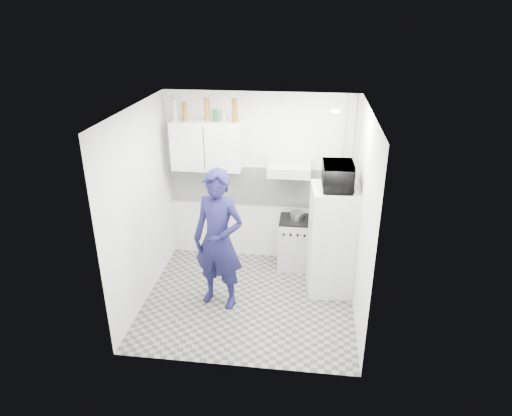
# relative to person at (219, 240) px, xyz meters

# --- Properties ---
(floor) EXTENTS (2.80, 2.80, 0.00)m
(floor) POSITION_rel_person_xyz_m (0.38, 0.08, -0.94)
(floor) COLOR gray
(floor) RESTS_ON ground
(ceiling) EXTENTS (2.80, 2.80, 0.00)m
(ceiling) POSITION_rel_person_xyz_m (0.38, 0.08, 1.66)
(ceiling) COLOR white
(ceiling) RESTS_ON wall_back
(wall_back) EXTENTS (2.80, 0.00, 2.80)m
(wall_back) POSITION_rel_person_xyz_m (0.38, 1.33, 0.36)
(wall_back) COLOR silver
(wall_back) RESTS_ON floor
(wall_left) EXTENTS (0.00, 2.60, 2.60)m
(wall_left) POSITION_rel_person_xyz_m (-1.02, 0.08, 0.36)
(wall_left) COLOR silver
(wall_left) RESTS_ON floor
(wall_right) EXTENTS (0.00, 2.60, 2.60)m
(wall_right) POSITION_rel_person_xyz_m (1.78, 0.08, 0.36)
(wall_right) COLOR silver
(wall_right) RESTS_ON floor
(person) EXTENTS (0.78, 0.61, 1.89)m
(person) POSITION_rel_person_xyz_m (0.00, 0.00, 0.00)
(person) COLOR #171642
(person) RESTS_ON floor
(stove) EXTENTS (0.48, 0.48, 0.76)m
(stove) POSITION_rel_person_xyz_m (0.93, 1.08, -0.56)
(stove) COLOR #BBB9B7
(stove) RESTS_ON floor
(fridge) EXTENTS (0.69, 0.69, 1.53)m
(fridge) POSITION_rel_person_xyz_m (1.48, 0.53, -0.18)
(fridge) COLOR white
(fridge) RESTS_ON floor
(stove_top) EXTENTS (0.46, 0.46, 0.03)m
(stove_top) POSITION_rel_person_xyz_m (0.93, 1.08, -0.16)
(stove_top) COLOR black
(stove_top) RESTS_ON stove
(saucepan) EXTENTS (0.19, 0.19, 0.11)m
(saucepan) POSITION_rel_person_xyz_m (0.96, 1.09, -0.10)
(saucepan) COLOR silver
(saucepan) RESTS_ON stove_top
(microwave) EXTENTS (0.59, 0.41, 0.32)m
(microwave) POSITION_rel_person_xyz_m (1.48, 0.53, 0.75)
(microwave) COLOR black
(microwave) RESTS_ON fridge
(bottle_a) EXTENTS (0.07, 0.07, 0.31)m
(bottle_a) POSITION_rel_person_xyz_m (-0.81, 1.16, 1.41)
(bottle_a) COLOR #B2B7BC
(bottle_a) RESTS_ON upper_cabinet
(bottle_b) EXTENTS (0.07, 0.07, 0.26)m
(bottle_b) POSITION_rel_person_xyz_m (-0.67, 1.16, 1.39)
(bottle_b) COLOR brown
(bottle_b) RESTS_ON upper_cabinet
(bottle_d) EXTENTS (0.07, 0.07, 0.32)m
(bottle_d) POSITION_rel_person_xyz_m (-0.35, 1.16, 1.42)
(bottle_d) COLOR brown
(bottle_d) RESTS_ON upper_cabinet
(canister_a) EXTENTS (0.07, 0.07, 0.17)m
(canister_a) POSITION_rel_person_xyz_m (-0.23, 1.16, 1.34)
(canister_a) COLOR #144C1E
(canister_a) RESTS_ON upper_cabinet
(canister_b) EXTENTS (0.08, 0.08, 0.16)m
(canister_b) POSITION_rel_person_xyz_m (-0.12, 1.16, 1.34)
(canister_b) COLOR silver
(canister_b) RESTS_ON upper_cabinet
(bottle_e) EXTENTS (0.08, 0.08, 0.32)m
(bottle_e) POSITION_rel_person_xyz_m (0.04, 1.16, 1.42)
(bottle_e) COLOR brown
(bottle_e) RESTS_ON upper_cabinet
(upper_cabinet) EXTENTS (1.00, 0.35, 0.70)m
(upper_cabinet) POSITION_rel_person_xyz_m (-0.37, 1.16, 0.91)
(upper_cabinet) COLOR white
(upper_cabinet) RESTS_ON wall_back
(range_hood) EXTENTS (0.60, 0.50, 0.14)m
(range_hood) POSITION_rel_person_xyz_m (0.83, 1.08, 0.63)
(range_hood) COLOR #BBB9B7
(range_hood) RESTS_ON wall_back
(backsplash) EXTENTS (2.74, 0.03, 0.60)m
(backsplash) POSITION_rel_person_xyz_m (0.38, 1.32, 0.26)
(backsplash) COLOR white
(backsplash) RESTS_ON wall_back
(pipe_a) EXTENTS (0.05, 0.05, 2.60)m
(pipe_a) POSITION_rel_person_xyz_m (1.68, 1.25, 0.36)
(pipe_a) COLOR #BBB9B7
(pipe_a) RESTS_ON floor
(pipe_b) EXTENTS (0.04, 0.04, 2.60)m
(pipe_b) POSITION_rel_person_xyz_m (1.56, 1.25, 0.36)
(pipe_b) COLOR #BBB9B7
(pipe_b) RESTS_ON floor
(ceiling_spot_fixture) EXTENTS (0.10, 0.10, 0.02)m
(ceiling_spot_fixture) POSITION_rel_person_xyz_m (1.38, 0.28, 1.63)
(ceiling_spot_fixture) COLOR white
(ceiling_spot_fixture) RESTS_ON ceiling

